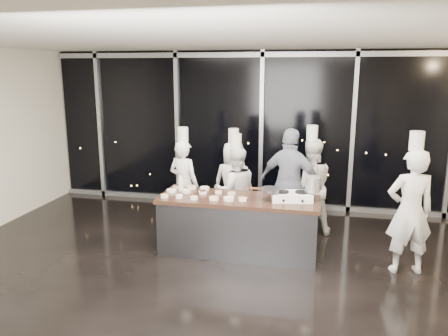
# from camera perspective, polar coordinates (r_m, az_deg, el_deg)

# --- Properties ---
(ground) EXTENTS (9.00, 9.00, 0.00)m
(ground) POSITION_cam_1_polar(r_m,az_deg,el_deg) (6.22, 0.30, -14.21)
(ground) COLOR black
(ground) RESTS_ON ground
(room_shell) EXTENTS (9.02, 7.02, 3.21)m
(room_shell) POSITION_cam_1_polar(r_m,az_deg,el_deg) (5.54, 2.12, 6.77)
(room_shell) COLOR beige
(room_shell) RESTS_ON ground
(window_wall) EXTENTS (8.90, 0.11, 3.20)m
(window_wall) POSITION_cam_1_polar(r_m,az_deg,el_deg) (9.01, 4.93, 4.94)
(window_wall) COLOR black
(window_wall) RESTS_ON ground
(demo_counter) EXTENTS (2.46, 0.86, 0.90)m
(demo_counter) POSITION_cam_1_polar(r_m,az_deg,el_deg) (6.85, 1.90, -7.47)
(demo_counter) COLOR #39383E
(demo_counter) RESTS_ON ground
(stove) EXTENTS (0.65, 0.46, 0.14)m
(stove) POSITION_cam_1_polar(r_m,az_deg,el_deg) (6.63, 8.85, -3.65)
(stove) COLOR white
(stove) RESTS_ON demo_counter
(frying_pan) EXTENTS (0.53, 0.34, 0.05)m
(frying_pan) POSITION_cam_1_polar(r_m,az_deg,el_deg) (6.56, 6.02, -2.83)
(frying_pan) COLOR slate
(frying_pan) RESTS_ON stove
(stock_pot) EXTENTS (0.26, 0.26, 0.22)m
(stock_pot) POSITION_cam_1_polar(r_m,az_deg,el_deg) (6.62, 11.51, -2.10)
(stock_pot) COLOR #A6A6A9
(stock_pot) RESTS_ON stove
(prep_bowls) EXTENTS (1.34, 0.71, 0.05)m
(prep_bowls) POSITION_cam_1_polar(r_m,az_deg,el_deg) (6.88, -3.16, -3.25)
(prep_bowls) COLOR silver
(prep_bowls) RESTS_ON demo_counter
(squeeze_bottle) EXTENTS (0.08, 0.08, 0.27)m
(squeeze_bottle) POSITION_cam_1_polar(r_m,az_deg,el_deg) (7.05, -5.67, -2.02)
(squeeze_bottle) COLOR silver
(squeeze_bottle) RESTS_ON demo_counter
(chef_far_left) EXTENTS (0.68, 0.55, 1.84)m
(chef_far_left) POSITION_cam_1_polar(r_m,az_deg,el_deg) (7.84, -5.26, -2.00)
(chef_far_left) COLOR silver
(chef_far_left) RESTS_ON ground
(chef_left) EXTENTS (0.81, 0.57, 1.79)m
(chef_left) POSITION_cam_1_polar(r_m,az_deg,el_deg) (8.02, 1.23, -1.88)
(chef_left) COLOR silver
(chef_left) RESTS_ON ground
(chef_center) EXTENTS (0.90, 0.80, 1.76)m
(chef_center) POSITION_cam_1_polar(r_m,az_deg,el_deg) (7.57, 1.51, -2.89)
(chef_center) COLOR silver
(chef_center) RESTS_ON ground
(guest) EXTENTS (1.18, 0.77, 1.87)m
(guest) POSITION_cam_1_polar(r_m,az_deg,el_deg) (7.48, 8.64, -1.97)
(guest) COLOR #16203D
(guest) RESTS_ON ground
(chef_right) EXTENTS (0.94, 0.81, 1.90)m
(chef_right) POSITION_cam_1_polar(r_m,az_deg,el_deg) (7.71, 11.14, -2.31)
(chef_right) COLOR silver
(chef_right) RESTS_ON ground
(chef_side) EXTENTS (0.73, 0.56, 2.02)m
(chef_side) POSITION_cam_1_polar(r_m,az_deg,el_deg) (6.60, 23.11, -5.12)
(chef_side) COLOR silver
(chef_side) RESTS_ON ground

